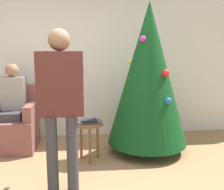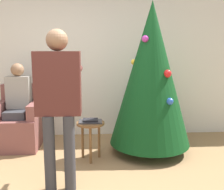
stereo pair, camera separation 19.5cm
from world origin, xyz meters
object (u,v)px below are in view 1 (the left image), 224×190
(side_stool, at_px, (89,130))
(armchair, at_px, (15,126))
(person_seated, at_px, (13,102))
(christmas_tree, at_px, (148,74))
(person_standing, at_px, (61,96))

(side_stool, bearing_deg, armchair, 151.79)
(side_stool, bearing_deg, person_seated, 152.72)
(christmas_tree, height_order, person_seated, christmas_tree)
(person_seated, bearing_deg, person_standing, -58.13)
(person_seated, height_order, person_standing, person_standing)
(christmas_tree, xyz_separation_m, person_standing, (-1.17, -0.99, -0.12))
(christmas_tree, bearing_deg, side_stool, -164.15)
(christmas_tree, xyz_separation_m, person_seated, (-2.00, 0.34, -0.44))
(armchair, bearing_deg, christmas_tree, -10.27)
(armchair, bearing_deg, person_standing, -58.58)
(armchair, xyz_separation_m, person_seated, (0.00, -0.02, 0.38))
(christmas_tree, distance_m, side_stool, 1.15)
(christmas_tree, relative_size, side_stool, 4.10)
(person_seated, distance_m, person_standing, 1.59)
(armchair, xyz_separation_m, side_stool, (1.13, -0.61, 0.09))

